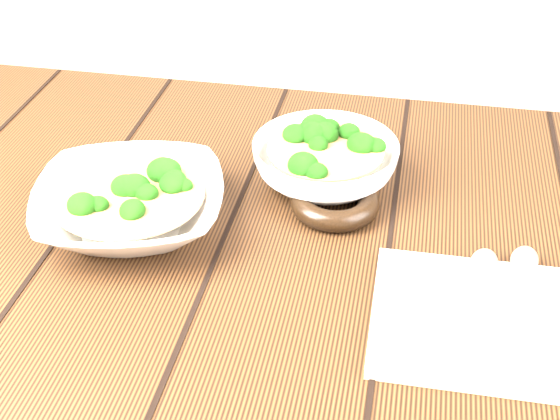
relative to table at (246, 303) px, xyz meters
name	(u,v)px	position (x,y,z in m)	size (l,w,h in m)	color
table	(246,303)	(0.00, 0.00, 0.00)	(1.20, 0.80, 0.75)	#3A2310
soup_bowl_front	(130,205)	(-0.14, -0.02, 0.15)	(0.28, 0.28, 0.07)	silver
soup_bowl_back	(325,161)	(0.08, 0.13, 0.15)	(0.20, 0.20, 0.07)	silver
trivet	(335,202)	(0.11, 0.06, 0.13)	(0.11, 0.11, 0.03)	black
napkin	(486,322)	(0.29, -0.12, 0.13)	(0.24, 0.20, 0.01)	#EAE4C2
spoon_left	(480,284)	(0.28, -0.07, 0.14)	(0.05, 0.20, 0.01)	#ACA598
spoon_right	(519,281)	(0.33, -0.06, 0.14)	(0.06, 0.20, 0.01)	#ACA598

